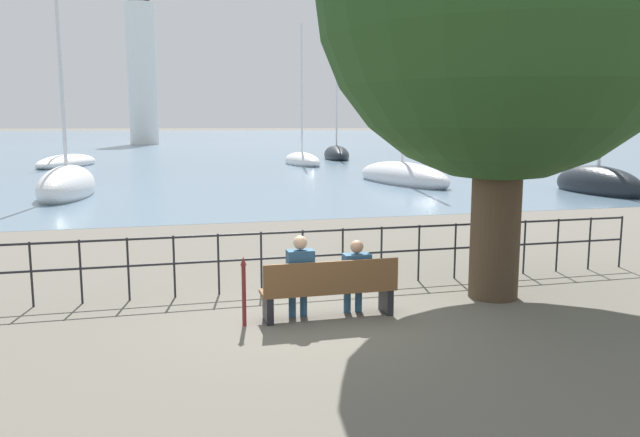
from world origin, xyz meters
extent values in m
plane|color=#605B51|center=(0.00, 0.00, 0.00)|extent=(1000.00, 1000.00, 0.00)
cube|color=slate|center=(0.00, 159.45, 0.00)|extent=(600.00, 300.00, 0.01)
cylinder|color=#423323|center=(2.97, 0.37, 1.42)|extent=(0.81, 0.81, 2.85)
cube|color=brown|center=(0.00, 0.00, 0.42)|extent=(2.04, 0.45, 0.05)
cube|color=brown|center=(0.00, -0.21, 0.68)|extent=(2.04, 0.04, 0.45)
cube|color=black|center=(-0.92, 0.00, 0.20)|extent=(0.10, 0.41, 0.40)
cube|color=black|center=(0.92, 0.00, 0.20)|extent=(0.10, 0.41, 0.40)
cylinder|color=navy|center=(-0.52, 0.16, 0.23)|extent=(0.11, 0.11, 0.45)
cylinder|color=navy|center=(-0.35, 0.16, 0.23)|extent=(0.11, 0.11, 0.45)
cube|color=navy|center=(-0.43, 0.07, 0.50)|extent=(0.33, 0.26, 0.14)
cube|color=navy|center=(-0.43, -0.02, 0.75)|extent=(0.39, 0.24, 0.60)
sphere|color=tan|center=(-0.43, -0.02, 1.17)|extent=(0.20, 0.20, 0.20)
cylinder|color=navy|center=(0.34, 0.16, 0.23)|extent=(0.11, 0.11, 0.45)
cylinder|color=navy|center=(0.53, 0.16, 0.23)|extent=(0.11, 0.11, 0.45)
cube|color=navy|center=(0.43, 0.07, 0.50)|extent=(0.34, 0.26, 0.14)
cube|color=navy|center=(0.43, -0.02, 0.70)|extent=(0.41, 0.24, 0.50)
sphere|color=#A87A5B|center=(0.43, -0.02, 1.06)|extent=(0.20, 0.20, 0.20)
cylinder|color=black|center=(-4.40, 1.70, 0.53)|extent=(0.04, 0.04, 1.05)
cylinder|color=black|center=(-3.67, 1.70, 0.53)|extent=(0.04, 0.04, 1.05)
cylinder|color=black|center=(-2.93, 1.70, 0.53)|extent=(0.04, 0.04, 1.05)
cylinder|color=black|center=(-2.20, 1.70, 0.53)|extent=(0.04, 0.04, 1.05)
cylinder|color=black|center=(-1.47, 1.70, 0.53)|extent=(0.04, 0.04, 1.05)
cylinder|color=black|center=(-0.73, 1.70, 0.53)|extent=(0.04, 0.04, 1.05)
cylinder|color=black|center=(0.00, 1.70, 0.53)|extent=(0.04, 0.04, 1.05)
cylinder|color=black|center=(0.73, 1.70, 0.53)|extent=(0.04, 0.04, 1.05)
cylinder|color=black|center=(1.47, 1.70, 0.53)|extent=(0.04, 0.04, 1.05)
cylinder|color=black|center=(2.20, 1.70, 0.53)|extent=(0.04, 0.04, 1.05)
cylinder|color=black|center=(2.93, 1.70, 0.53)|extent=(0.04, 0.04, 1.05)
cylinder|color=black|center=(3.67, 1.70, 0.53)|extent=(0.04, 0.04, 1.05)
cylinder|color=black|center=(4.40, 1.70, 0.53)|extent=(0.04, 0.04, 1.05)
cylinder|color=black|center=(5.13, 1.70, 0.53)|extent=(0.04, 0.04, 1.05)
cylinder|color=black|center=(5.87, 1.70, 0.53)|extent=(0.04, 0.04, 1.05)
cylinder|color=black|center=(6.60, 1.70, 0.53)|extent=(0.04, 0.04, 1.05)
cylinder|color=black|center=(0.00, 1.70, 1.02)|extent=(13.20, 0.04, 0.04)
cylinder|color=black|center=(0.00, 1.70, 0.58)|extent=(13.20, 0.04, 0.04)
cylinder|color=maroon|center=(-1.28, -0.09, 0.45)|extent=(0.06, 0.06, 0.89)
cone|color=maroon|center=(-1.28, -0.09, 0.95)|extent=(0.09, 0.09, 0.12)
ellipsoid|color=black|center=(12.27, 41.89, 0.32)|extent=(3.17, 7.51, 1.62)
cylinder|color=silver|center=(12.27, 41.89, 4.53)|extent=(0.14, 0.14, 7.43)
ellipsoid|color=white|center=(-5.94, 18.04, 0.36)|extent=(2.35, 6.36, 1.79)
cylinder|color=silver|center=(-5.94, 18.04, 5.13)|extent=(0.14, 0.14, 8.46)
ellipsoid|color=black|center=(15.56, 13.66, 0.33)|extent=(1.67, 5.06, 1.66)
cylinder|color=silver|center=(15.56, 13.66, 6.13)|extent=(0.14, 0.14, 10.61)
ellipsoid|color=white|center=(7.71, 35.03, 0.26)|extent=(2.30, 6.25, 1.30)
cylinder|color=silver|center=(7.71, 35.03, 5.24)|extent=(0.14, 0.14, 9.18)
ellipsoid|color=white|center=(-8.44, 37.70, 0.24)|extent=(4.62, 8.11, 1.19)
cylinder|color=silver|center=(-8.44, 37.70, 4.31)|extent=(0.14, 0.14, 7.42)
ellipsoid|color=silver|center=(9.26, 19.91, 0.30)|extent=(3.18, 7.87, 1.51)
cylinder|color=silver|center=(9.26, 19.91, 5.45)|extent=(0.14, 0.14, 9.39)
cylinder|color=white|center=(-3.99, 87.01, 10.02)|extent=(4.10, 4.10, 20.03)
camera|label=1|loc=(-2.42, -8.73, 2.87)|focal=35.00mm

